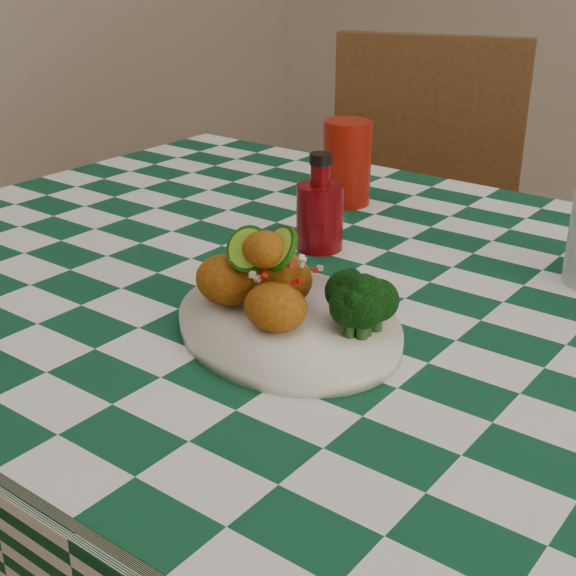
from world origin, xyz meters
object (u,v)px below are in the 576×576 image
Objects in this scene: plate at (288,325)px; fried_chicken_pile at (271,273)px; dining_table at (389,544)px; red_tumbler at (347,163)px; wooden_chair_left at (404,267)px; ketchup_bottle at (320,202)px.

fried_chicken_pile is (-0.02, 0.00, 0.06)m from plate.
fried_chicken_pile is (-0.09, -0.16, 0.46)m from dining_table.
fried_chicken_pile is at bearing -66.77° from red_tumbler.
wooden_chair_left is at bearing 118.75° from dining_table.
plate is 2.17× the size of ketchup_bottle.
fried_chicken_pile reaches higher than plate.
plate is 0.28m from ketchup_bottle.
fried_chicken_pile is 0.26m from ketchup_bottle.
wooden_chair_left is (-0.31, 0.88, -0.36)m from fried_chicken_pile.
ketchup_bottle reaches higher than plate.
red_tumbler is 0.14× the size of wooden_chair_left.
plate is 0.06m from fried_chicken_pile.
wooden_chair_left is (-0.20, 0.64, -0.36)m from ketchup_bottle.
red_tumbler reaches higher than dining_table.
plate is (-0.06, -0.16, 0.40)m from dining_table.
dining_table is 0.51m from ketchup_bottle.
wooden_chair_left reaches higher than plate.
plate is 2.17× the size of red_tumbler.
wooden_chair_left reaches higher than ketchup_bottle.
fried_chicken_pile is 1.09× the size of red_tumbler.
wooden_chair_left is (-0.33, 0.88, -0.30)m from plate.
plate is at bearing -64.15° from red_tumbler.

